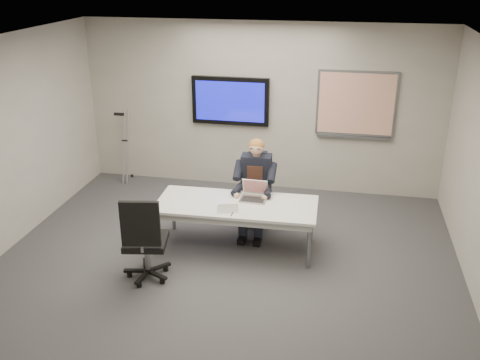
% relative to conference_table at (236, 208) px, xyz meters
% --- Properties ---
extents(floor, '(6.00, 6.00, 0.02)m').
position_rel_conference_table_xyz_m(floor, '(-0.05, -0.78, -0.59)').
color(floor, '#353538').
rests_on(floor, ground).
extents(ceiling, '(6.00, 6.00, 0.02)m').
position_rel_conference_table_xyz_m(ceiling, '(-0.05, -0.78, 2.21)').
color(ceiling, silver).
rests_on(ceiling, wall_back).
extents(wall_back, '(6.00, 0.02, 2.80)m').
position_rel_conference_table_xyz_m(wall_back, '(-0.05, 2.22, 0.81)').
color(wall_back, gray).
rests_on(wall_back, ground).
extents(wall_front, '(6.00, 0.02, 2.80)m').
position_rel_conference_table_xyz_m(wall_front, '(-0.05, -3.78, 0.81)').
color(wall_front, gray).
rests_on(wall_front, ground).
extents(conference_table, '(2.17, 0.95, 0.66)m').
position_rel_conference_table_xyz_m(conference_table, '(0.00, 0.00, 0.00)').
color(conference_table, silver).
rests_on(conference_table, ground).
extents(tv_display, '(1.30, 0.09, 0.80)m').
position_rel_conference_table_xyz_m(tv_display, '(-0.55, 2.17, 0.91)').
color(tv_display, black).
rests_on(tv_display, wall_back).
extents(whiteboard, '(1.25, 0.08, 1.10)m').
position_rel_conference_table_xyz_m(whiteboard, '(1.50, 2.19, 0.94)').
color(whiteboard, gray).
rests_on(whiteboard, wall_back).
extents(office_chair_far, '(0.56, 0.56, 1.03)m').
position_rel_conference_table_xyz_m(office_chair_far, '(0.15, 0.72, -0.26)').
color(office_chair_far, black).
rests_on(office_chair_far, ground).
extents(office_chair_near, '(0.63, 0.63, 1.14)m').
position_rel_conference_table_xyz_m(office_chair_near, '(-0.92, -1.00, -0.23)').
color(office_chair_near, black).
rests_on(office_chair_near, ground).
extents(seated_person, '(0.43, 0.74, 1.37)m').
position_rel_conference_table_xyz_m(seated_person, '(0.16, 0.47, -0.03)').
color(seated_person, '#1D2231').
rests_on(seated_person, office_chair_far).
extents(crutch, '(0.32, 0.75, 1.39)m').
position_rel_conference_table_xyz_m(crutch, '(-2.39, 1.98, 0.08)').
color(crutch, '#A9ACB0').
rests_on(crutch, ground).
extents(laptop, '(0.36, 0.34, 0.25)m').
position_rel_conference_table_xyz_m(laptop, '(0.20, 0.20, 0.14)').
color(laptop, '#B5B5B7').
rests_on(laptop, conference_table).
extents(name_tent, '(0.27, 0.14, 0.10)m').
position_rel_conference_table_xyz_m(name_tent, '(-0.06, -0.27, 0.13)').
color(name_tent, white).
rests_on(name_tent, conference_table).
extents(pen, '(0.02, 0.14, 0.01)m').
position_rel_conference_table_xyz_m(pen, '(0.01, -0.33, 0.08)').
color(pen, black).
rests_on(pen, conference_table).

